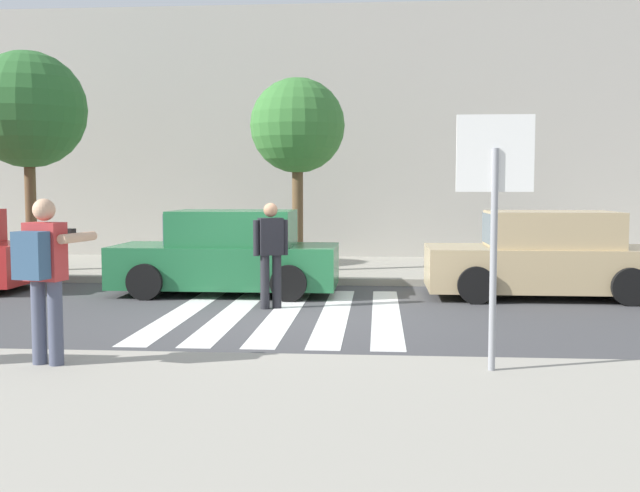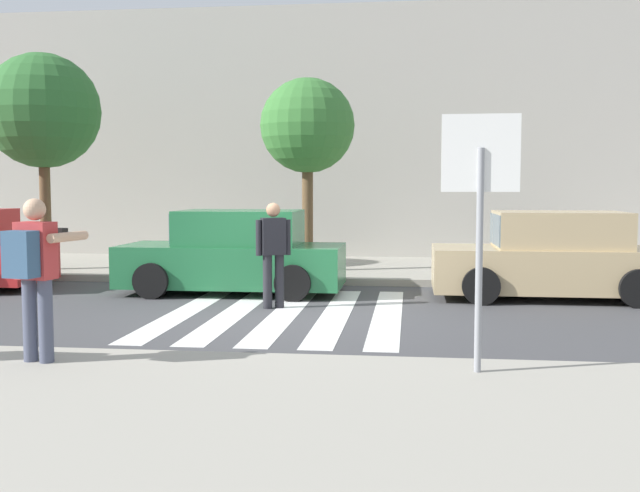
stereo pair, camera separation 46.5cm
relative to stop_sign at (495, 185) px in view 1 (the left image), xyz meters
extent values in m
plane|color=#424244|center=(-2.62, 3.77, -2.00)|extent=(120.00, 120.00, 0.00)
cube|color=#9E998C|center=(-2.62, -2.43, -1.93)|extent=(60.00, 6.00, 0.14)
cube|color=#9E998C|center=(-2.62, 9.77, -1.93)|extent=(60.00, 4.80, 0.14)
cube|color=#ADA89E|center=(-2.62, 14.17, 1.36)|extent=(56.00, 4.00, 6.72)
cube|color=silver|center=(-4.22, 3.97, -2.00)|extent=(0.44, 5.20, 0.01)
cube|color=silver|center=(-3.42, 3.97, -2.00)|extent=(0.44, 5.20, 0.01)
cube|color=silver|center=(-2.62, 3.97, -2.00)|extent=(0.44, 5.20, 0.01)
cube|color=silver|center=(-1.82, 3.97, -2.00)|extent=(0.44, 5.20, 0.01)
cube|color=silver|center=(-1.02, 3.97, -2.00)|extent=(0.44, 5.20, 0.01)
cylinder|color=gray|center=(0.00, -0.01, -0.75)|extent=(0.07, 0.07, 2.23)
cube|color=white|center=(0.00, 0.00, 0.31)|extent=(0.76, 0.03, 0.76)
cube|color=red|center=(0.00, 0.02, 0.31)|extent=(0.66, 0.02, 0.66)
cylinder|color=#474C60|center=(-4.66, -0.10, -1.42)|extent=(0.15, 0.15, 0.88)
cylinder|color=#474C60|center=(-4.47, -0.14, -1.42)|extent=(0.15, 0.15, 0.88)
cube|color=#B73333|center=(-4.57, -0.12, -0.68)|extent=(0.42, 0.31, 0.60)
sphere|color=tan|center=(-4.57, -0.12, -0.25)|extent=(0.23, 0.23, 0.23)
cylinder|color=tan|center=(-4.76, 0.14, -0.55)|extent=(0.21, 0.59, 0.10)
cylinder|color=tan|center=(-4.29, 0.04, -0.55)|extent=(0.21, 0.59, 0.10)
cube|color=black|center=(-4.49, 0.27, -0.52)|extent=(0.16, 0.13, 0.10)
cube|color=#335170|center=(-4.61, -0.35, -0.70)|extent=(0.35, 0.26, 0.48)
cylinder|color=#232328|center=(-2.98, 4.41, -1.56)|extent=(0.15, 0.15, 0.88)
cylinder|color=#232328|center=(-2.80, 4.49, -1.56)|extent=(0.15, 0.15, 0.88)
cube|color=black|center=(-2.89, 4.45, -0.82)|extent=(0.44, 0.37, 0.60)
sphere|color=#A37556|center=(-2.89, 4.45, -0.39)|extent=(0.23, 0.23, 0.23)
cylinder|color=black|center=(-3.11, 4.36, -0.84)|extent=(0.10, 0.10, 0.58)
cylinder|color=black|center=(-2.67, 4.54, -0.84)|extent=(0.10, 0.10, 0.58)
cylinder|color=black|center=(-8.53, 6.92, -1.68)|extent=(0.64, 0.22, 0.64)
cube|color=#236B3D|center=(-3.96, 6.07, -1.47)|extent=(4.10, 1.70, 0.76)
cube|color=#236B3D|center=(-3.81, 6.07, -0.77)|extent=(2.20, 1.56, 0.64)
cube|color=slate|center=(-4.88, 6.07, -0.77)|extent=(0.10, 1.50, 0.54)
cube|color=slate|center=(-2.84, 6.07, -0.77)|extent=(0.10, 1.50, 0.51)
cylinder|color=black|center=(-5.23, 5.22, -1.68)|extent=(0.64, 0.22, 0.64)
cylinder|color=black|center=(-5.23, 6.92, -1.68)|extent=(0.64, 0.22, 0.64)
cylinder|color=black|center=(-2.69, 5.22, -1.68)|extent=(0.64, 0.22, 0.64)
cylinder|color=black|center=(-2.69, 6.92, -1.68)|extent=(0.64, 0.22, 0.64)
cube|color=tan|center=(1.78, 6.07, -1.47)|extent=(4.10, 1.70, 0.76)
cube|color=tan|center=(1.93, 6.07, -0.77)|extent=(2.20, 1.56, 0.64)
cube|color=slate|center=(0.86, 6.07, -0.77)|extent=(0.10, 1.50, 0.54)
cube|color=slate|center=(2.90, 6.07, -0.77)|extent=(0.10, 1.50, 0.51)
cylinder|color=black|center=(0.51, 5.22, -1.68)|extent=(0.64, 0.22, 0.64)
cylinder|color=black|center=(0.51, 6.92, -1.68)|extent=(0.64, 0.22, 0.64)
cylinder|color=black|center=(3.06, 5.22, -1.68)|extent=(0.64, 0.22, 0.64)
cylinder|color=black|center=(3.06, 6.92, -1.68)|extent=(0.64, 0.22, 0.64)
cylinder|color=brown|center=(-8.75, 8.31, -0.48)|extent=(0.24, 0.24, 2.76)
sphere|color=#2D662D|center=(-8.75, 8.31, 1.65)|extent=(2.52, 2.52, 2.52)
cylinder|color=brown|center=(-2.91, 8.69, -0.59)|extent=(0.24, 0.24, 2.55)
sphere|color=#387533|center=(-2.91, 8.69, 1.30)|extent=(2.05, 2.05, 2.05)
camera|label=1|loc=(-1.14, -7.54, -0.02)|focal=42.00mm
camera|label=2|loc=(-0.68, -7.50, -0.02)|focal=42.00mm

